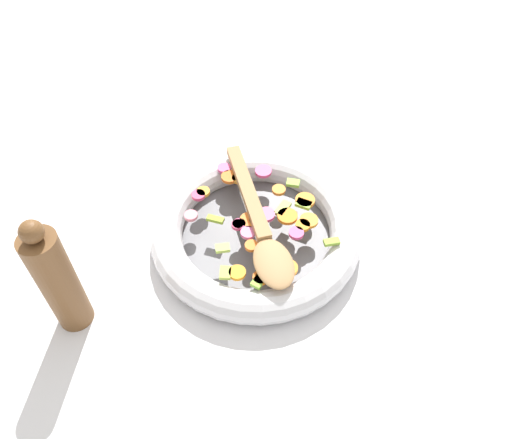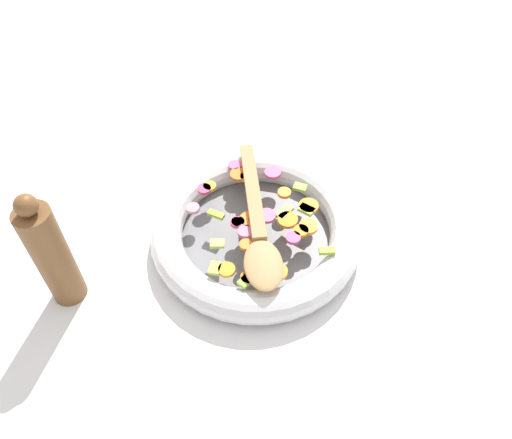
# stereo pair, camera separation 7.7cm
# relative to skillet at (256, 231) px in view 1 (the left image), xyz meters

# --- Properties ---
(ground_plane) EXTENTS (4.00, 4.00, 0.00)m
(ground_plane) POSITION_rel_skillet_xyz_m (0.00, 0.00, -0.02)
(ground_plane) COLOR silver
(skillet) EXTENTS (0.34, 0.34, 0.05)m
(skillet) POSITION_rel_skillet_xyz_m (0.00, 0.00, 0.00)
(skillet) COLOR slate
(skillet) RESTS_ON ground_plane
(chopped_vegetables) EXTENTS (0.26, 0.21, 0.01)m
(chopped_vegetables) POSITION_rel_skillet_xyz_m (-0.00, -0.01, 0.03)
(chopped_vegetables) COLOR orange
(chopped_vegetables) RESTS_ON skillet
(wooden_spoon) EXTENTS (0.30, 0.09, 0.01)m
(wooden_spoon) POSITION_rel_skillet_xyz_m (-0.03, 0.00, 0.04)
(wooden_spoon) COLOR #A87F51
(wooden_spoon) RESTS_ON chopped_vegetables
(pepper_mill) EXTENTS (0.05, 0.05, 0.21)m
(pepper_mill) POSITION_rel_skillet_xyz_m (-0.02, 0.29, 0.07)
(pepper_mill) COLOR brown
(pepper_mill) RESTS_ON ground_plane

